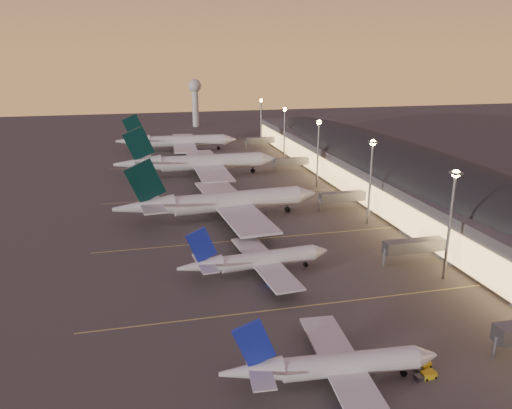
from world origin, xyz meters
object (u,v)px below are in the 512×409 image
object	(u,v)px
airliner_wide_near	(221,202)
radar_tower	(195,95)
airliner_narrow_north	(256,261)
airliner_wide_mid	(198,163)
airliner_narrow_south	(332,366)
baggage_tug_b	(423,366)
baggage_tug_a	(426,375)
airliner_wide_far	(177,141)

from	to	relation	value
airliner_wide_near	radar_tower	distance (m)	206.52
airliner_narrow_north	airliner_wide_mid	world-z (taller)	airliner_wide_mid
radar_tower	airliner_narrow_south	bearing A→B (deg)	-92.71
airliner_narrow_north	baggage_tug_b	distance (m)	46.26
airliner_wide_near	airliner_wide_mid	distance (m)	58.44
airliner_wide_near	radar_tower	size ratio (longest dim) A/B	2.00
baggage_tug_b	airliner_narrow_south	bearing A→B (deg)	158.79
airliner_wide_mid	airliner_narrow_south	bearing A→B (deg)	-89.03
airliner_narrow_north	airliner_wide_mid	bearing A→B (deg)	84.99
airliner_wide_near	baggage_tug_a	distance (m)	89.15
airliner_narrow_north	radar_tower	bearing A→B (deg)	80.77
airliner_wide_near	airliner_wide_far	bearing A→B (deg)	86.94
airliner_narrow_south	radar_tower	distance (m)	290.82
airliner_wide_near	airliner_wide_mid	size ratio (longest dim) A/B	0.95
radar_tower	airliner_wide_near	bearing A→B (deg)	-94.75
airliner_narrow_south	airliner_narrow_north	world-z (taller)	airliner_narrow_north
airliner_wide_far	radar_tower	xyz separation A→B (m)	(20.59, 88.78, 16.70)
airliner_narrow_south	airliner_wide_mid	world-z (taller)	airliner_wide_mid
airliner_wide_near	baggage_tug_a	world-z (taller)	airliner_wide_near
airliner_wide_near	baggage_tug_b	bearing A→B (deg)	-81.74
airliner_wide_near	radar_tower	world-z (taller)	radar_tower
airliner_narrow_south	baggage_tug_a	bearing A→B (deg)	-4.19
airliner_narrow_south	baggage_tug_b	xyz separation A→B (m)	(16.32, 0.17, -2.82)
airliner_wide_near	airliner_wide_far	world-z (taller)	airliner_wide_near
airliner_narrow_south	baggage_tug_b	world-z (taller)	airliner_narrow_south
airliner_narrow_south	airliner_wide_mid	xyz separation A→B (m)	(-3.07, 143.19, 2.37)
airliner_wide_mid	airliner_wide_far	world-z (taller)	airliner_wide_mid
airliner_wide_far	baggage_tug_b	world-z (taller)	airliner_wide_far
airliner_wide_mid	airliner_wide_far	bearing A→B (deg)	93.49
airliner_wide_far	baggage_tug_a	size ratio (longest dim) A/B	17.15
radar_tower	baggage_tug_b	distance (m)	290.54
baggage_tug_b	radar_tower	bearing A→B (deg)	68.72
airliner_narrow_south	airliner_wide_near	distance (m)	84.85
baggage_tug_a	airliner_narrow_north	bearing A→B (deg)	105.60
airliner_narrow_north	baggage_tug_b	bearing A→B (deg)	-72.10
airliner_wide_near	baggage_tug_b	size ratio (longest dim) A/B	18.04
airliner_wide_near	baggage_tug_b	distance (m)	86.98
airliner_narrow_south	airliner_narrow_north	size ratio (longest dim) A/B	0.95
airliner_narrow_north	airliner_wide_far	bearing A→B (deg)	86.15
airliner_narrow_north	airliner_wide_mid	distance (m)	100.71
airliner_narrow_south	airliner_wide_near	world-z (taller)	airliner_wide_near
baggage_tug_b	airliner_narrow_north	bearing A→B (deg)	91.69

